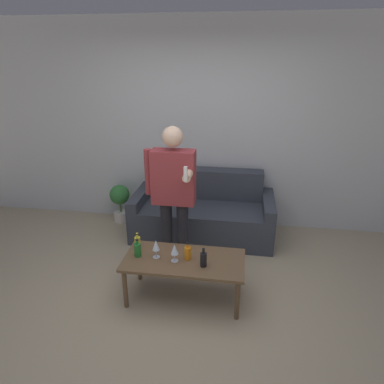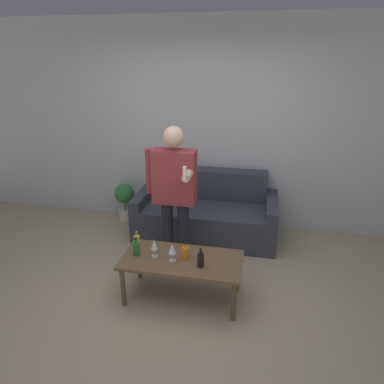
% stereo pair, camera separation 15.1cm
% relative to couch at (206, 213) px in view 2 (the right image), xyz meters
% --- Properties ---
extents(ground_plane, '(16.00, 16.00, 0.00)m').
position_rel_couch_xyz_m(ground_plane, '(-0.11, -1.65, -0.30)').
color(ground_plane, tan).
extents(wall_back, '(8.00, 0.06, 2.70)m').
position_rel_couch_xyz_m(wall_back, '(-0.11, 0.42, 1.05)').
color(wall_back, silver).
rests_on(wall_back, ground_plane).
extents(couch, '(1.80, 0.83, 0.83)m').
position_rel_couch_xyz_m(couch, '(0.00, 0.00, 0.00)').
color(couch, '#383D47').
rests_on(couch, ground_plane).
extents(coffee_table, '(1.14, 0.54, 0.44)m').
position_rel_couch_xyz_m(coffee_table, '(-0.02, -1.33, 0.09)').
color(coffee_table, brown).
rests_on(coffee_table, ground_plane).
extents(bottle_orange, '(0.06, 0.06, 0.17)m').
position_rel_couch_xyz_m(bottle_orange, '(0.01, -1.33, 0.21)').
color(bottle_orange, orange).
rests_on(bottle_orange, coffee_table).
extents(bottle_green, '(0.06, 0.06, 0.18)m').
position_rel_couch_xyz_m(bottle_green, '(0.18, -1.42, 0.21)').
color(bottle_green, black).
rests_on(bottle_green, coffee_table).
extents(bottle_dark, '(0.07, 0.07, 0.18)m').
position_rel_couch_xyz_m(bottle_dark, '(-0.47, -1.35, 0.21)').
color(bottle_dark, '#23752D').
rests_on(bottle_dark, coffee_table).
extents(bottle_yellow, '(0.06, 0.06, 0.17)m').
position_rel_couch_xyz_m(bottle_yellow, '(-0.51, -1.21, 0.21)').
color(bottle_yellow, yellow).
rests_on(bottle_yellow, coffee_table).
extents(wine_glass_near, '(0.07, 0.07, 0.18)m').
position_rel_couch_xyz_m(wine_glass_near, '(-0.10, -1.38, 0.26)').
color(wine_glass_near, silver).
rests_on(wine_glass_near, coffee_table).
extents(wine_glass_far, '(0.07, 0.07, 0.19)m').
position_rel_couch_xyz_m(wine_glass_far, '(-0.28, -1.34, 0.27)').
color(wine_glass_far, silver).
rests_on(wine_glass_far, coffee_table).
extents(person_standing_front, '(0.53, 0.42, 1.58)m').
position_rel_couch_xyz_m(person_standing_front, '(-0.23, -0.77, 0.62)').
color(person_standing_front, '#232328').
rests_on(person_standing_front, ground_plane).
extents(potted_plant, '(0.28, 0.28, 0.55)m').
position_rel_couch_xyz_m(potted_plant, '(-1.21, 0.19, 0.04)').
color(potted_plant, silver).
rests_on(potted_plant, ground_plane).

